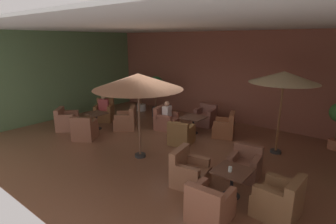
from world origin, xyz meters
The scene contains 26 objects.
ground_plane centered at (0.00, 0.00, -0.01)m, with size 11.38×8.28×0.02m, color brown.
wall_back_brick centered at (0.00, 4.10, 1.84)m, with size 11.38×0.08×3.69m, color brown.
wall_left_accent centered at (-5.65, 0.00, 1.84)m, with size 0.08×8.28×3.69m, color #5A7A4E.
ceiling_slab centered at (0.00, 0.00, 3.72)m, with size 11.38×8.28×0.06m, color white.
cafe_table_front_left centered at (2.99, -1.14, 0.49)m, with size 0.75×0.75×0.63m.
armchair_front_left_north centered at (3.02, -2.16, 0.30)m, with size 0.75×0.79×0.80m.
armchair_front_left_east centered at (4.01, -1.21, 0.33)m, with size 0.84×0.83×0.86m.
armchair_front_left_south centered at (2.87, -0.13, 0.29)m, with size 0.80×0.80×0.78m.
armchair_front_left_west centered at (1.97, -1.30, 0.31)m, with size 0.87×0.88×0.86m.
cafe_table_front_right centered at (-3.11, -0.08, 0.49)m, with size 0.68×0.68×0.63m.
armchair_front_right_north centered at (-3.78, 0.83, 0.34)m, with size 1.04×1.05×0.92m.
armchair_front_right_east centered at (-3.94, -0.83, 0.32)m, with size 1.07×1.07×0.84m.
armchair_front_right_south centered at (-2.52, -1.04, 0.32)m, with size 0.98×0.98×0.85m.
armchair_front_right_west centered at (-2.23, 0.63, 0.32)m, with size 1.11×1.11×0.88m.
cafe_table_mid_center centered at (0.10, 1.79, 0.51)m, with size 0.80×0.80×0.63m.
armchair_mid_center_north centered at (1.16, 2.19, 0.32)m, with size 0.93×0.94×0.89m.
armchair_mid_center_east centered at (-0.04, 2.91, 0.32)m, with size 0.80×0.87×0.82m.
armchair_mid_center_south centered at (-1.02, 1.58, 0.31)m, with size 0.90×0.91×0.87m.
armchair_mid_center_west centered at (0.34, 0.69, 0.30)m, with size 0.85×0.92×0.79m.
patio_umbrella_tall_red centered at (3.04, 1.87, 2.29)m, with size 1.94×1.94×2.48m.
patio_umbrella_center_beige centered at (-0.02, -0.89, 2.23)m, with size 2.50×2.50×2.46m.
potted_tree_left_corner centered at (-3.67, 2.98, 1.16)m, with size 0.73×0.73×1.69m.
potted_tree_mid_left centered at (-2.43, 2.63, 1.30)m, with size 0.75×0.75×1.81m.
patron_blue_shirt centered at (-3.75, 0.79, 0.73)m, with size 0.44×0.40×0.65m.
patron_by_window centered at (-0.97, 1.59, 0.71)m, with size 0.31×0.40×0.68m.
iced_drink_cup centered at (2.97, -1.23, 0.68)m, with size 0.08×0.08×0.11m, color white.
Camera 1 is at (5.10, -6.08, 3.34)m, focal length 28.43 mm.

